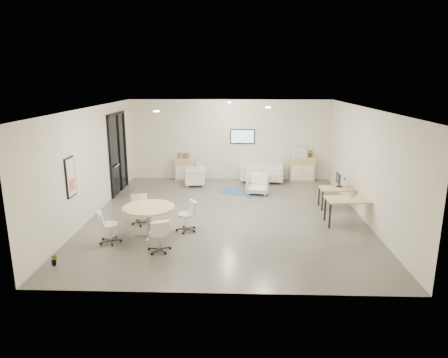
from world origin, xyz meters
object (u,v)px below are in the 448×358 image
at_px(desk_front, 352,202).
at_px(armchair_right, 258,183).
at_px(sideboard_right, 302,169).
at_px(loveseat, 262,173).
at_px(armchair_left, 195,176).
at_px(desk_rear, 340,190).
at_px(sideboard_left, 185,169).
at_px(round_table, 149,210).

bearing_deg(desk_front, armchair_right, 124.61).
distance_m(sideboard_right, loveseat, 1.62).
distance_m(armchair_left, desk_rear, 5.52).
xyz_separation_m(sideboard_left, desk_rear, (5.35, -3.47, 0.16)).
distance_m(sideboard_left, desk_front, 7.26).
bearing_deg(desk_rear, desk_front, -90.52).
height_order(armchair_right, desk_rear, armchair_right).
bearing_deg(armchair_right, armchair_left, 165.17).
bearing_deg(sideboard_left, loveseat, -3.56).
relative_size(sideboard_right, armchair_left, 1.29).
distance_m(armchair_left, round_table, 5.17).
relative_size(loveseat, armchair_right, 2.22).
xyz_separation_m(sideboard_left, sideboard_right, (4.69, -0.03, 0.05)).
relative_size(desk_rear, desk_front, 0.85).
height_order(sideboard_right, armchair_left, sideboard_right).
xyz_separation_m(loveseat, round_table, (-3.24, -5.79, 0.39)).
distance_m(loveseat, armchair_left, 2.69).
bearing_deg(round_table, desk_rear, 24.52).
relative_size(loveseat, round_table, 1.30).
height_order(sideboard_left, desk_rear, sideboard_left).
bearing_deg(round_table, armchair_right, 53.68).
bearing_deg(desk_rear, round_table, -155.04).
bearing_deg(desk_front, loveseat, 110.65).
distance_m(sideboard_left, loveseat, 3.09).
height_order(loveseat, armchair_left, armchair_left).
xyz_separation_m(loveseat, desk_rear, (2.26, -3.28, 0.26)).
xyz_separation_m(armchair_left, desk_front, (4.84, -4.05, 0.29)).
distance_m(sideboard_left, sideboard_right, 4.69).
distance_m(sideboard_right, armchair_right, 2.62).
height_order(armchair_right, round_table, round_table).
bearing_deg(sideboard_right, armchair_right, -134.64).
bearing_deg(desk_front, sideboard_left, 132.56).
xyz_separation_m(sideboard_right, desk_rear, (0.66, -3.44, 0.11)).
relative_size(sideboard_left, round_table, 0.66).
relative_size(sideboard_right, round_table, 0.74).
relative_size(armchair_right, desk_rear, 0.61).
bearing_deg(sideboard_left, desk_front, -42.76).
bearing_deg(desk_front, armchair_left, 135.39).
height_order(armchair_right, desk_front, armchair_right).
relative_size(loveseat, armchair_left, 2.26).
bearing_deg(armchair_left, desk_front, 43.69).
bearing_deg(round_table, desk_front, 10.94).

